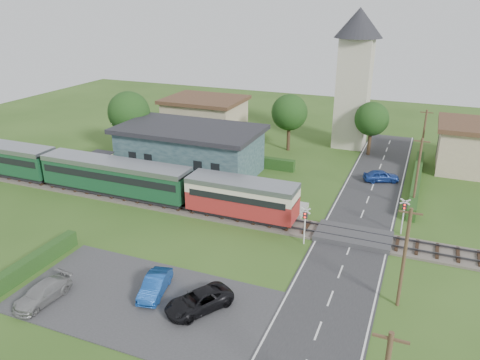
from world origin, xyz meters
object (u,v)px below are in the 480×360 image
at_px(train, 89,172).
at_px(house_west, 205,117).
at_px(church_tower, 355,69).
at_px(pedestrian_near, 219,189).
at_px(crossing_signal_near, 305,220).
at_px(crossing_signal_far, 404,211).
at_px(car_park_blue, 155,285).
at_px(car_park_dark, 199,301).
at_px(equipment_hut, 100,164).
at_px(station_building, 190,149).
at_px(car_park_silver, 42,293).
at_px(pedestrian_far, 122,173).
at_px(house_east, 476,147).
at_px(car_on_road, 381,176).

relative_size(train, house_west, 4.00).
xyz_separation_m(church_tower, pedestrian_near, (-8.47, -23.32, -8.88)).
distance_m(church_tower, pedestrian_near, 26.36).
bearing_deg(crossing_signal_near, crossing_signal_far, 33.69).
xyz_separation_m(car_park_blue, car_park_dark, (3.53, -0.45, -0.01)).
height_order(house_west, car_park_dark, house_west).
bearing_deg(equipment_hut, station_building, 35.92).
height_order(church_tower, crossing_signal_far, church_tower).
relative_size(equipment_hut, crossing_signal_near, 0.78).
xyz_separation_m(car_park_silver, pedestrian_near, (4.03, 19.18, 0.66)).
distance_m(train, church_tower, 34.88).
bearing_deg(crossing_signal_near, train, 174.08).
distance_m(house_west, pedestrian_far, 20.36).
relative_size(station_building, house_east, 1.82).
distance_m(crossing_signal_near, pedestrian_far, 21.88).
xyz_separation_m(equipment_hut, crossing_signal_near, (24.40, -5.61, 0.39)).
distance_m(station_building, pedestrian_near, 9.18).
bearing_deg(church_tower, station_building, -131.41).
distance_m(car_park_silver, pedestrian_far, 20.56).
bearing_deg(pedestrian_near, church_tower, -118.25).
bearing_deg(car_on_road, car_park_blue, 133.71).
bearing_deg(station_building, car_on_road, 13.75).
relative_size(house_west, car_park_silver, 2.58).
height_order(house_west, pedestrian_far, house_west).
bearing_deg(car_park_silver, equipment_hut, 122.32).
xyz_separation_m(train, church_tower, (21.81, 26.00, 8.05)).
bearing_deg(crossing_signal_far, car_on_road, 104.49).
distance_m(crossing_signal_near, car_park_silver, 19.85).
bearing_deg(car_park_blue, pedestrian_far, 118.96).
xyz_separation_m(house_east, pedestrian_near, (-23.47, -19.32, -1.45)).
distance_m(crossing_signal_far, car_park_blue, 21.30).
xyz_separation_m(equipment_hut, station_building, (8.00, 5.79, 0.95)).
relative_size(house_west, car_on_road, 2.88).
relative_size(car_on_road, pedestrian_near, 2.10).
bearing_deg(church_tower, house_west, -171.47).
height_order(train, crossing_signal_far, train).
relative_size(car_park_blue, pedestrian_near, 2.15).
bearing_deg(crossing_signal_far, crossing_signal_near, -146.31).
bearing_deg(crossing_signal_far, train, -175.50).
height_order(equipment_hut, crossing_signal_far, crossing_signal_far).
relative_size(crossing_signal_near, car_park_silver, 0.78).
bearing_deg(crossing_signal_near, car_park_silver, -134.60).
bearing_deg(car_park_dark, station_building, 150.07).
relative_size(equipment_hut, car_park_silver, 0.61).
xyz_separation_m(house_west, car_park_dark, (17.41, -36.39, -2.09)).
bearing_deg(crossing_signal_far, car_park_dark, -125.33).
distance_m(equipment_hut, house_west, 20.05).
bearing_deg(car_park_blue, house_west, 98.74).
bearing_deg(car_on_road, house_west, 47.86).
bearing_deg(house_east, house_west, 178.36).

